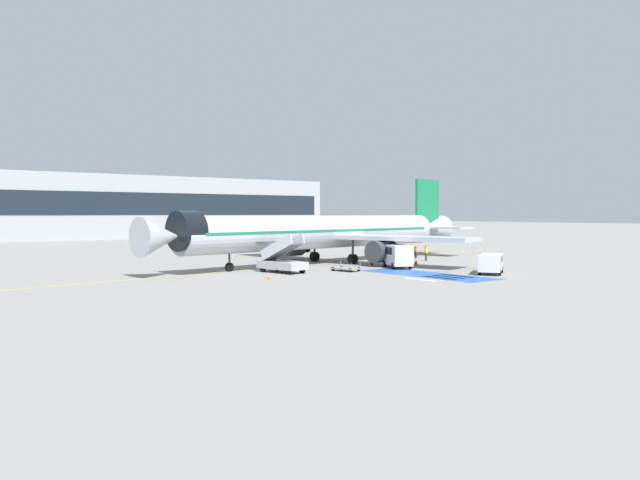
# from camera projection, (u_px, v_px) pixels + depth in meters

# --- Properties ---
(ground_plane) EXTENTS (600.00, 600.00, 0.00)m
(ground_plane) POSITION_uv_depth(u_px,v_px,m) (335.00, 263.00, 69.24)
(ground_plane) COLOR gray
(apron_leadline_yellow) EXTENTS (79.55, 12.41, 0.01)m
(apron_leadline_yellow) POSITION_uv_depth(u_px,v_px,m) (322.00, 264.00, 68.06)
(apron_leadline_yellow) COLOR gold
(apron_leadline_yellow) RESTS_ON ground_plane
(apron_stand_patch_blue) EXTENTS (4.64, 13.63, 0.01)m
(apron_stand_patch_blue) POSITION_uv_depth(u_px,v_px,m) (427.00, 275.00, 55.85)
(apron_stand_patch_blue) COLOR #2856A8
(apron_stand_patch_blue) RESTS_ON ground_plane
(apron_walkway_bar_0) EXTENTS (0.44, 3.60, 0.01)m
(apron_walkway_bar_0) POSITION_uv_depth(u_px,v_px,m) (420.00, 280.00, 51.67)
(apron_walkway_bar_0) COLOR silver
(apron_walkway_bar_0) RESTS_ON ground_plane
(apron_walkway_bar_1) EXTENTS (0.44, 3.60, 0.01)m
(apron_walkway_bar_1) POSITION_uv_depth(u_px,v_px,m) (430.00, 279.00, 52.40)
(apron_walkway_bar_1) COLOR silver
(apron_walkway_bar_1) RESTS_ON ground_plane
(apron_walkway_bar_2) EXTENTS (0.44, 3.60, 0.01)m
(apron_walkway_bar_2) POSITION_uv_depth(u_px,v_px,m) (439.00, 278.00, 53.12)
(apron_walkway_bar_2) COLOR silver
(apron_walkway_bar_2) RESTS_ON ground_plane
(apron_walkway_bar_3) EXTENTS (0.44, 3.60, 0.01)m
(apron_walkway_bar_3) POSITION_uv_depth(u_px,v_px,m) (449.00, 277.00, 53.85)
(apron_walkway_bar_3) COLOR silver
(apron_walkway_bar_3) RESTS_ON ground_plane
(apron_walkway_bar_4) EXTENTS (0.44, 3.60, 0.01)m
(apron_walkway_bar_4) POSITION_uv_depth(u_px,v_px,m) (458.00, 276.00, 54.58)
(apron_walkway_bar_4) COLOR silver
(apron_walkway_bar_4) RESTS_ON ground_plane
(apron_walkway_bar_5) EXTENTS (0.44, 3.60, 0.01)m
(apron_walkway_bar_5) POSITION_uv_depth(u_px,v_px,m) (467.00, 275.00, 55.31)
(apron_walkway_bar_5) COLOR silver
(apron_walkway_bar_5) RESTS_ON ground_plane
(airliner) EXTENTS (45.76, 32.22, 9.94)m
(airliner) POSITION_uv_depth(u_px,v_px,m) (327.00, 232.00, 68.37)
(airliner) COLOR #B7BCC4
(airliner) RESTS_ON ground_plane
(boarding_stairs_forward) EXTENTS (2.90, 5.46, 3.67)m
(boarding_stairs_forward) POSITION_uv_depth(u_px,v_px,m) (282.00, 262.00, 57.79)
(boarding_stairs_forward) COLOR #ADB2BA
(boarding_stairs_forward) RESTS_ON ground_plane
(fuel_tanker) EXTENTS (4.11, 10.37, 3.68)m
(fuel_tanker) POSITION_uv_depth(u_px,v_px,m) (286.00, 238.00, 90.87)
(fuel_tanker) COLOR #38383D
(fuel_tanker) RESTS_ON ground_plane
(service_van_0) EXTENTS (3.68, 4.76, 2.31)m
(service_van_0) POSITION_uv_depth(u_px,v_px,m) (397.00, 254.00, 62.64)
(service_van_0) COLOR silver
(service_van_0) RESTS_ON ground_plane
(service_van_1) EXTENTS (4.89, 4.08, 1.78)m
(service_van_1) POSITION_uv_depth(u_px,v_px,m) (491.00, 262.00, 56.46)
(service_van_1) COLOR silver
(service_van_1) RESTS_ON ground_plane
(baggage_cart) EXTENTS (2.00, 2.85, 0.87)m
(baggage_cart) POSITION_uv_depth(u_px,v_px,m) (346.00, 268.00, 59.22)
(baggage_cart) COLOR gray
(baggage_cart) RESTS_ON ground_plane
(ground_crew_0) EXTENTS (0.29, 0.46, 1.62)m
(ground_crew_0) POSITION_uv_depth(u_px,v_px,m) (416.00, 251.00, 76.18)
(ground_crew_0) COLOR #2D2D33
(ground_crew_0) RESTS_ON ground_plane
(ground_crew_1) EXTENTS (0.39, 0.49, 1.84)m
(ground_crew_1) POSITION_uv_depth(u_px,v_px,m) (426.00, 252.00, 71.92)
(ground_crew_1) COLOR #2D2D33
(ground_crew_1) RESTS_ON ground_plane
(ground_crew_2) EXTENTS (0.43, 0.24, 1.70)m
(ground_crew_2) POSITION_uv_depth(u_px,v_px,m) (372.00, 256.00, 66.19)
(ground_crew_2) COLOR #2D2D33
(ground_crew_2) RESTS_ON ground_plane
(ground_crew_3) EXTENTS (0.49, 0.39, 1.83)m
(ground_crew_3) POSITION_uv_depth(u_px,v_px,m) (410.00, 253.00, 69.00)
(ground_crew_3) COLOR #2D2D33
(ground_crew_3) RESTS_ON ground_plane
(traffic_cone_0) EXTENTS (0.51, 0.51, 0.56)m
(traffic_cone_0) POSITION_uv_depth(u_px,v_px,m) (416.00, 262.00, 66.42)
(traffic_cone_0) COLOR orange
(traffic_cone_0) RESTS_ON ground_plane
(traffic_cone_1) EXTENTS (0.41, 0.41, 0.46)m
(traffic_cone_1) POSITION_uv_depth(u_px,v_px,m) (269.00, 277.00, 51.79)
(traffic_cone_1) COLOR orange
(traffic_cone_1) RESTS_ON ground_plane
(terminal_building) EXTENTS (97.58, 12.10, 13.81)m
(terminal_building) POSITION_uv_depth(u_px,v_px,m) (131.00, 207.00, 139.22)
(terminal_building) COLOR #9EA3A8
(terminal_building) RESTS_ON ground_plane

